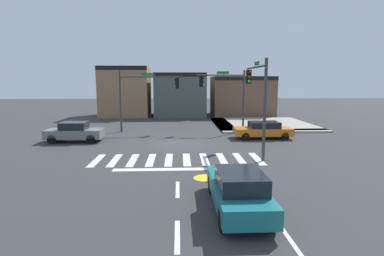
# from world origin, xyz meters

# --- Properties ---
(ground_plane) EXTENTS (120.00, 120.00, 0.00)m
(ground_plane) POSITION_xyz_m (0.00, 0.00, 0.00)
(ground_plane) COLOR #353538
(crosswalk_near) EXTENTS (9.93, 2.95, 0.01)m
(crosswalk_near) POSITION_xyz_m (0.00, -4.50, 0.00)
(crosswalk_near) COLOR silver
(crosswalk_near) RESTS_ON ground_plane
(lane_markings) EXTENTS (6.80, 24.25, 0.01)m
(lane_markings) POSITION_xyz_m (1.06, -12.74, 0.00)
(lane_markings) COLOR white
(lane_markings) RESTS_ON ground_plane
(bike_detector_marking) EXTENTS (1.11, 1.11, 0.01)m
(bike_detector_marking) POSITION_xyz_m (1.31, -8.01, 0.00)
(bike_detector_marking) COLOR yellow
(bike_detector_marking) RESTS_ON ground_plane
(curb_corner_northeast) EXTENTS (10.00, 10.60, 0.15)m
(curb_corner_northeast) POSITION_xyz_m (8.49, 9.42, 0.07)
(curb_corner_northeast) COLOR #9E998E
(curb_corner_northeast) RESTS_ON ground_plane
(storefront_row) EXTENTS (22.60, 6.27, 6.48)m
(storefront_row) POSITION_xyz_m (0.83, 19.02, 2.91)
(storefront_row) COLOR #93704C
(storefront_row) RESTS_ON ground_plane
(traffic_signal_northwest) EXTENTS (5.72, 0.32, 5.56)m
(traffic_signal_northwest) POSITION_xyz_m (-2.90, 5.80, 3.80)
(traffic_signal_northwest) COLOR #383A3D
(traffic_signal_northwest) RESTS_ON ground_plane
(traffic_signal_northeast) EXTENTS (4.41, 0.32, 5.59)m
(traffic_signal_northeast) POSITION_xyz_m (4.30, 5.53, 3.83)
(traffic_signal_northeast) COLOR #383A3D
(traffic_signal_northeast) RESTS_ON ground_plane
(traffic_signal_southeast) EXTENTS (0.32, 4.72, 5.88)m
(traffic_signal_southeast) POSITION_xyz_m (4.97, -3.17, 4.06)
(traffic_signal_southeast) COLOR #383A3D
(traffic_signal_southeast) RESTS_ON ground_plane
(car_orange) EXTENTS (4.60, 1.83, 1.37)m
(car_orange) POSITION_xyz_m (6.90, 2.01, 0.70)
(car_orange) COLOR orange
(car_orange) RESTS_ON ground_plane
(car_gray) EXTENTS (4.18, 1.72, 1.52)m
(car_gray) POSITION_xyz_m (-7.87, 1.23, 0.76)
(car_gray) COLOR slate
(car_gray) RESTS_ON ground_plane
(car_teal) EXTENTS (1.75, 4.77, 1.54)m
(car_teal) POSITION_xyz_m (2.16, -11.75, 0.77)
(car_teal) COLOR #196B70
(car_teal) RESTS_ON ground_plane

